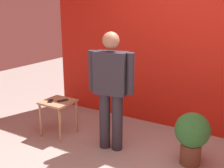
{
  "coord_description": "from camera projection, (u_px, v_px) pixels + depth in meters",
  "views": [
    {
      "loc": [
        1.34,
        -2.6,
        1.95
      ],
      "look_at": [
        -0.56,
        0.55,
        0.93
      ],
      "focal_mm": 45.03,
      "sensor_mm": 36.0,
      "label": 1
    }
  ],
  "objects": [
    {
      "name": "back_wall_red",
      "position": [
        182.0,
        36.0,
        4.32
      ],
      "size": [
        4.75,
        0.12,
        3.02
      ],
      "primitive_type": "cube",
      "color": "red",
      "rests_on": "ground_plane"
    },
    {
      "name": "standing_person",
      "position": [
        111.0,
        86.0,
        3.76
      ],
      "size": [
        0.65,
        0.29,
        1.64
      ],
      "color": "#2D2D38",
      "rests_on": "ground_plane"
    },
    {
      "name": "side_table",
      "position": [
        58.0,
        107.0,
        4.31
      ],
      "size": [
        0.45,
        0.45,
        0.56
      ],
      "color": "tan",
      "rests_on": "ground_plane"
    },
    {
      "name": "cell_phone",
      "position": [
        50.0,
        101.0,
        4.26
      ],
      "size": [
        0.14,
        0.16,
        0.01
      ],
      "primitive_type": "cube",
      "rotation": [
        0.0,
        0.0,
        0.6
      ],
      "color": "black",
      "rests_on": "side_table"
    },
    {
      "name": "tv_remote",
      "position": [
        63.0,
        100.0,
        4.27
      ],
      "size": [
        0.12,
        0.17,
        0.02
      ],
      "primitive_type": "cube",
      "rotation": [
        0.0,
        0.0,
        -0.47
      ],
      "color": "black",
      "rests_on": "side_table"
    },
    {
      "name": "potted_plant",
      "position": [
        192.0,
        134.0,
        3.5
      ],
      "size": [
        0.44,
        0.44,
        0.69
      ],
      "color": "brown",
      "rests_on": "ground_plane"
    }
  ]
}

